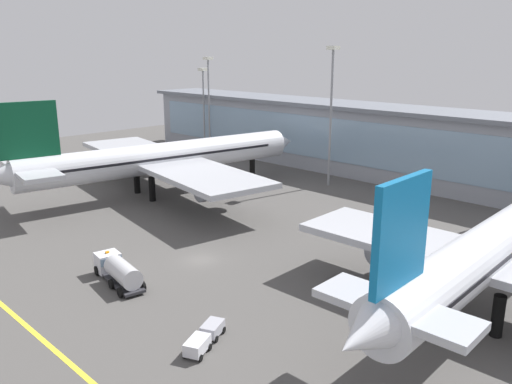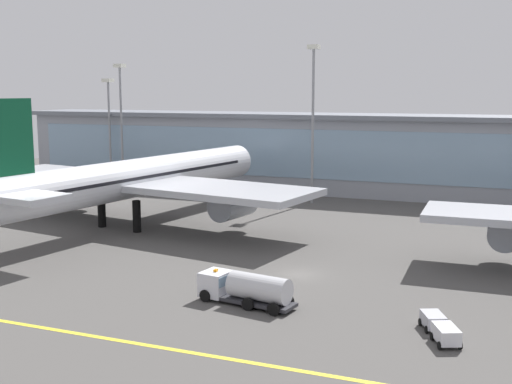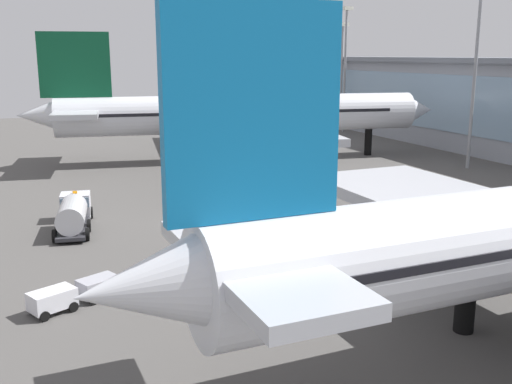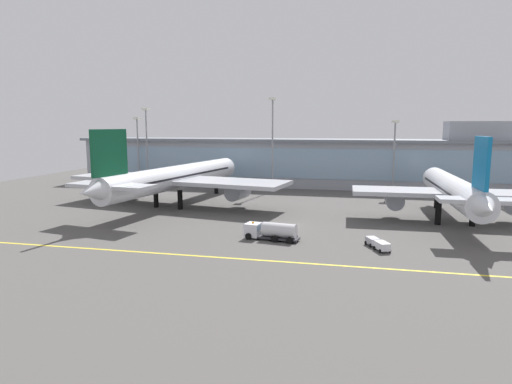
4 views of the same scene
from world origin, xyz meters
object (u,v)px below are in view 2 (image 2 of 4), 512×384
Objects in this scene: fuel_tanker_truck at (243,287)px; apron_light_mast_centre at (313,102)px; baggage_tug_near at (440,327)px; apron_light_mast_west at (109,115)px; airliner_near_left at (135,179)px; apron_light_mast_far_east at (121,107)px.

apron_light_mast_centre is at bearing -70.28° from fuel_tanker_truck.
apron_light_mast_centre reaches higher than baggage_tug_near.
apron_light_mast_centre reaches higher than apron_light_mast_west.
apron_light_mast_centre reaches higher than fuel_tanker_truck.
apron_light_mast_west reaches higher than baggage_tug_near.
apron_light_mast_west is at bearing 48.71° from airliner_near_left.
fuel_tanker_truck is at bearing -123.80° from airliner_near_left.
apron_light_mast_west is at bearing -154.32° from baggage_tug_near.
apron_light_mast_centre is at bearing -24.43° from airliner_near_left.
airliner_near_left is 37.65m from fuel_tanker_truck.
apron_light_mast_far_east is (-22.21, 30.47, 9.03)m from airliner_near_left.
apron_light_mast_centre is 40.16m from apron_light_mast_far_east.
fuel_tanker_truck is 0.36× the size of apron_light_mast_centre.
baggage_tug_near is 0.22× the size of apron_light_mast_centre.
baggage_tug_near is 0.27× the size of apron_light_mast_west.
apron_light_mast_far_east is (3.78, -1.49, 1.52)m from apron_light_mast_west.
apron_light_mast_centre reaches higher than airliner_near_left.
apron_light_mast_west is 0.89× the size of apron_light_mast_far_east.
apron_light_mast_centre is at bearing -177.84° from baggage_tug_near.
apron_light_mast_far_east is (-39.92, 4.24, -1.26)m from apron_light_mast_centre.
airliner_near_left is at bearing -50.88° from apron_light_mast_west.
apron_light_mast_west is (-25.99, 31.96, 7.51)m from airliner_near_left.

